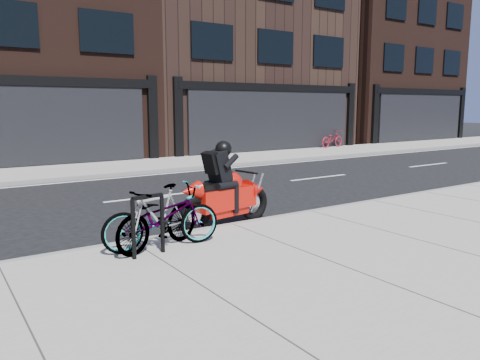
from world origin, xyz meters
TOP-DOWN VIEW (x-y plane):
  - ground at (0.00, 0.00)m, footprint 120.00×120.00m
  - sidewalk_near at (0.00, -5.00)m, footprint 60.00×6.00m
  - sidewalk_far at (0.00, 7.75)m, footprint 60.00×3.50m
  - building_mideast at (10.00, 14.50)m, footprint 12.00×10.00m
  - building_east at (22.00, 14.50)m, footprint 10.00×10.00m
  - bike_rack at (-2.07, -2.84)m, footprint 0.55×0.13m
  - bicycle_front at (-1.74, -2.60)m, footprint 1.95×0.83m
  - bicycle_rear at (-1.80, -2.60)m, footprint 1.72×0.96m
  - motorcycle at (0.18, -1.58)m, footprint 2.26×0.70m
  - bicycle_far at (13.61, 9.00)m, footprint 1.82×0.88m

SIDE VIEW (x-z plane):
  - ground at x=0.00m, z-range 0.00..0.00m
  - sidewalk_near at x=0.00m, z-range 0.00..0.13m
  - sidewalk_far at x=0.00m, z-range 0.00..0.13m
  - bicycle_far at x=13.61m, z-range 0.13..1.05m
  - bicycle_rear at x=-1.80m, z-range 0.13..1.13m
  - bicycle_front at x=-1.74m, z-range 0.13..1.13m
  - bike_rack at x=-2.07m, z-range 0.21..1.14m
  - motorcycle at x=0.18m, z-range -0.16..1.53m
  - building_mideast at x=10.00m, z-range 0.00..12.50m
  - building_east at x=22.00m, z-range 0.00..13.00m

